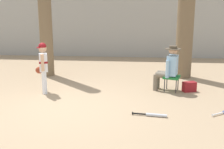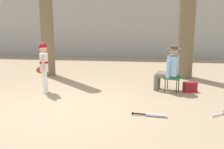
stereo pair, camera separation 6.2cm
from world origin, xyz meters
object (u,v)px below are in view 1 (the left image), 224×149
young_ballplayer (43,65)px  seated_spectator (168,67)px  bat_aluminum_silver (154,115)px  tree_near_player (45,9)px  folding_stool (172,78)px  handbag_beside_stool (189,87)px

young_ballplayer → seated_spectator: bearing=8.9°
seated_spectator → bat_aluminum_silver: bearing=-103.4°
tree_near_player → seated_spectator: (3.71, -1.42, -1.46)m
folding_stool → seated_spectator: seated_spectator is taller
seated_spectator → handbag_beside_stool: (0.56, -0.04, -0.51)m
handbag_beside_stool → bat_aluminum_silver: handbag_beside_stool is taller
folding_stool → seated_spectator: (-0.09, 0.03, 0.28)m
young_ballplayer → bat_aluminum_silver: 3.16m
handbag_beside_stool → bat_aluminum_silver: (-1.02, -1.87, -0.10)m
young_ballplayer → seated_spectator: (3.19, 0.50, -0.10)m
handbag_beside_stool → bat_aluminum_silver: 2.13m
young_ballplayer → bat_aluminum_silver: young_ballplayer is taller
young_ballplayer → seated_spectator: size_ratio=1.09×
folding_stool → seated_spectator: size_ratio=0.42×
tree_near_player → bat_aluminum_silver: 5.09m
folding_stool → seated_spectator: bearing=163.0°
folding_stool → bat_aluminum_silver: folding_stool is taller
seated_spectator → bat_aluminum_silver: size_ratio=1.69×
seated_spectator → folding_stool: bearing=-17.0°
tree_near_player → seated_spectator: bearing=-20.9°
handbag_beside_stool → bat_aluminum_silver: size_ratio=0.48×
seated_spectator → young_ballplayer: bearing=-171.1°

